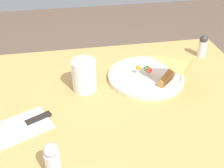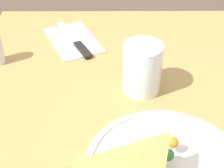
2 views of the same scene
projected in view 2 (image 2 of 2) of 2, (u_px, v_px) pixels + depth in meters
name	position (u px, v px, depth m)	size (l,w,h in m)	color
dining_table	(120.00, 166.00, 0.72)	(0.97, 0.69, 0.73)	tan
plate_pizza	(166.00, 168.00, 0.55)	(0.27, 0.27, 0.05)	silver
milk_glass	(142.00, 70.00, 0.70)	(0.08, 0.08, 0.11)	white
napkin_folded	(73.00, 40.00, 0.89)	(0.20, 0.17, 0.00)	silver
butter_knife	(75.00, 40.00, 0.88)	(0.19, 0.11, 0.01)	black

